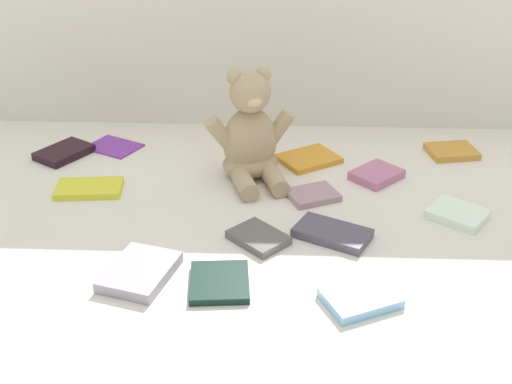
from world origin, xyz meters
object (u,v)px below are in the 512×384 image
(book_case_3, at_px, (332,233))
(book_case_4, at_px, (452,151))
(book_case_7, at_px, (114,146))
(book_case_10, at_px, (457,213))
(book_case_5, at_px, (258,238))
(book_case_12, at_px, (89,188))
(book_case_2, at_px, (376,175))
(book_case_9, at_px, (313,195))
(book_case_1, at_px, (309,159))
(book_case_11, at_px, (219,282))
(book_case_0, at_px, (360,298))
(teddy_bear, at_px, (251,138))
(book_case_8, at_px, (64,152))
(book_case_6, at_px, (140,272))

(book_case_3, bearing_deg, book_case_4, 168.10)
(book_case_4, bearing_deg, book_case_7, -100.85)
(book_case_7, xyz_separation_m, book_case_10, (0.71, -0.28, 0.00))
(book_case_5, height_order, book_case_12, book_case_5)
(book_case_3, bearing_deg, book_case_2, -177.58)
(book_case_4, relative_size, book_case_9, 1.10)
(book_case_1, bearing_deg, book_case_12, 77.03)
(book_case_11, distance_m, book_case_12, 0.41)
(book_case_0, relative_size, book_case_4, 1.06)
(teddy_bear, bearing_deg, book_case_8, 151.86)
(teddy_bear, xyz_separation_m, book_case_2, (0.26, -0.00, -0.08))
(teddy_bear, distance_m, book_case_9, 0.17)
(book_case_1, height_order, book_case_9, book_case_9)
(book_case_8, xyz_separation_m, book_case_10, (0.81, -0.23, -0.00))
(book_case_9, bearing_deg, book_case_7, 39.20)
(book_case_11, bearing_deg, book_case_7, -65.70)
(book_case_0, xyz_separation_m, book_case_6, (-0.35, 0.05, 0.00))
(book_case_7, relative_size, book_case_8, 0.98)
(book_case_1, relative_size, book_case_2, 1.24)
(book_case_11, bearing_deg, book_case_0, 166.24)
(book_case_2, relative_size, book_case_12, 0.75)
(book_case_1, height_order, book_case_12, book_case_12)
(teddy_bear, relative_size, book_case_9, 2.47)
(book_case_10, bearing_deg, book_case_1, 85.82)
(book_case_6, relative_size, book_case_12, 0.98)
(book_case_2, height_order, book_case_9, book_case_2)
(book_case_3, bearing_deg, book_case_1, -147.05)
(book_case_2, xyz_separation_m, book_case_6, (-0.42, -0.36, 0.00))
(book_case_0, height_order, book_case_12, book_case_0)
(book_case_3, relative_size, book_case_10, 1.32)
(book_case_4, xyz_separation_m, book_case_10, (-0.05, -0.28, 0.00))
(book_case_0, height_order, book_case_1, book_case_0)
(book_case_8, xyz_separation_m, book_case_11, (0.39, -0.46, -0.00))
(book_case_5, height_order, book_case_9, book_case_5)
(book_case_10, bearing_deg, book_case_2, 77.17)
(book_case_2, bearing_deg, book_case_12, -126.94)
(teddy_bear, relative_size, book_case_2, 2.37)
(book_case_10, bearing_deg, book_case_6, 147.13)
(book_case_1, bearing_deg, book_case_2, -151.82)
(book_case_3, distance_m, book_case_10, 0.25)
(book_case_5, height_order, book_case_7, book_case_5)
(book_case_7, bearing_deg, book_case_1, 110.75)
(book_case_3, xyz_separation_m, book_case_10, (0.24, 0.08, 0.00))
(teddy_bear, distance_m, book_case_7, 0.35)
(book_case_1, height_order, book_case_2, book_case_2)
(book_case_0, distance_m, book_case_10, 0.33)
(book_case_8, bearing_deg, book_case_12, -25.80)
(book_case_0, height_order, book_case_8, book_case_8)
(book_case_11, bearing_deg, book_case_2, -132.51)
(book_case_1, height_order, book_case_3, book_case_3)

